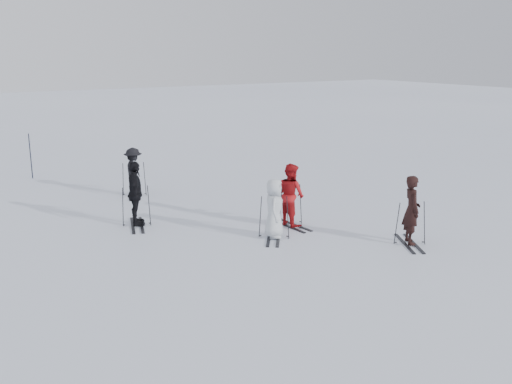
% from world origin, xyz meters
% --- Properties ---
extents(ground, '(120.00, 120.00, 0.00)m').
position_xyz_m(ground, '(0.00, 0.00, 0.00)').
color(ground, silver).
rests_on(ground, ground).
extents(skier_near_dark, '(0.68, 0.77, 1.77)m').
position_xyz_m(skier_near_dark, '(2.56, -2.39, 0.89)').
color(skier_near_dark, black).
rests_on(skier_near_dark, ground).
extents(skier_red, '(0.72, 0.90, 1.77)m').
position_xyz_m(skier_red, '(0.87, 0.54, 0.88)').
color(skier_red, '#A91316').
rests_on(skier_red, ground).
extents(skier_grey, '(0.86, 0.92, 1.57)m').
position_xyz_m(skier_grey, '(-0.13, -0.11, 0.79)').
color(skier_grey, silver).
rests_on(skier_grey, ground).
extents(skier_uphill_left, '(0.75, 1.16, 1.83)m').
position_xyz_m(skier_uphill_left, '(-2.85, 2.83, 0.92)').
color(skier_uphill_left, black).
rests_on(skier_uphill_left, ground).
extents(skier_uphill_far, '(0.94, 1.19, 1.62)m').
position_xyz_m(skier_uphill_far, '(-1.68, 6.20, 0.81)').
color(skier_uphill_far, black).
rests_on(skier_uphill_far, ground).
extents(skis_near_dark, '(1.80, 1.51, 1.16)m').
position_xyz_m(skis_near_dark, '(2.56, -2.39, 0.58)').
color(skis_near_dark, black).
rests_on(skis_near_dark, ground).
extents(skis_red, '(1.68, 0.96, 1.19)m').
position_xyz_m(skis_red, '(0.87, 0.54, 0.60)').
color(skis_red, black).
rests_on(skis_red, ground).
extents(skis_grey, '(1.82, 1.66, 1.19)m').
position_xyz_m(skis_grey, '(-0.13, -0.11, 0.59)').
color(skis_grey, black).
rests_on(skis_grey, ground).
extents(skis_uphill_left, '(1.81, 1.31, 1.18)m').
position_xyz_m(skis_uphill_left, '(-2.85, 2.83, 0.59)').
color(skis_uphill_left, black).
rests_on(skis_uphill_left, ground).
extents(skis_uphill_far, '(1.83, 1.40, 1.18)m').
position_xyz_m(skis_uphill_far, '(-1.68, 6.20, 0.59)').
color(skis_uphill_far, black).
rests_on(skis_uphill_far, ground).
extents(piste_marker, '(0.05, 0.05, 1.75)m').
position_xyz_m(piste_marker, '(-4.12, 10.86, 0.87)').
color(piste_marker, black).
rests_on(piste_marker, ground).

